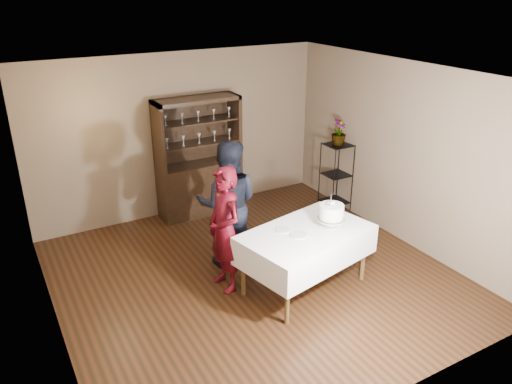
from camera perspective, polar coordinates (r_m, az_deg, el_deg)
floor at (r=6.89m, az=-0.16°, el=-9.60°), size 5.00×5.00×0.00m
ceiling at (r=5.88m, az=-0.19°, el=13.11°), size 5.00×5.00×0.00m
back_wall at (r=8.41m, az=-8.62°, el=6.46°), size 5.00×0.02×2.70m
wall_left at (r=5.59m, az=-23.17°, el=-4.02°), size 0.02×5.00×2.70m
wall_right at (r=7.72m, az=16.25°, el=4.29°), size 0.02×5.00×2.70m
china_hutch at (r=8.48m, az=-6.48°, el=1.82°), size 1.40×0.48×2.00m
plant_etagere at (r=8.64m, az=9.14°, el=2.00°), size 0.42×0.42×1.20m
cake_table at (r=6.38m, az=5.70°, el=-6.03°), size 1.81×1.32×0.82m
woman at (r=6.28m, az=-3.59°, el=-4.33°), size 0.43×0.63×1.67m
man at (r=6.80m, az=-3.23°, el=-1.41°), size 1.10×1.03×1.81m
cake at (r=6.36m, az=8.61°, el=-2.41°), size 0.38×0.38×0.48m
plate_near at (r=6.19m, az=4.92°, el=-4.89°), size 0.28×0.28×0.01m
plate_far at (r=6.28m, az=3.09°, el=-4.37°), size 0.22×0.22×0.01m
potted_plant at (r=8.39m, az=9.45°, el=6.76°), size 0.32×0.32×0.43m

